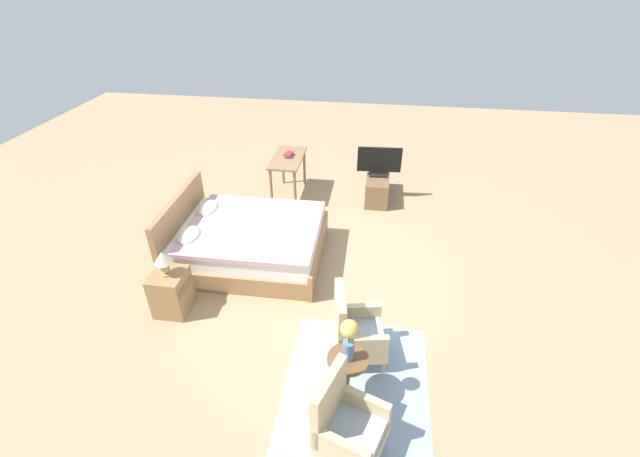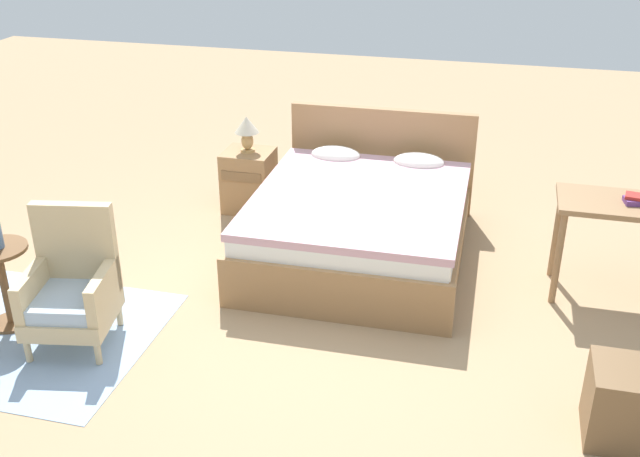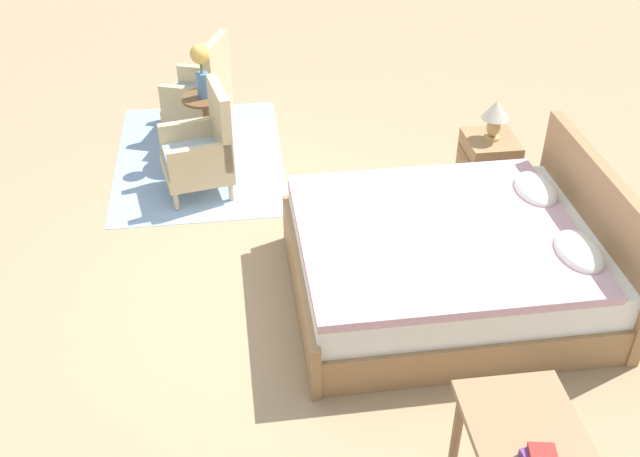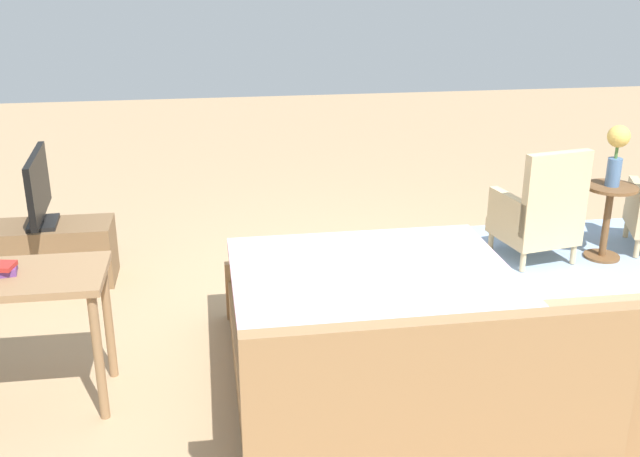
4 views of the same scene
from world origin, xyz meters
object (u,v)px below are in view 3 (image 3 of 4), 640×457
object	(u,v)px
side_table	(206,120)
bed	(453,262)
armchair_by_window_right	(202,150)
nightstand	(487,169)
armchair_by_window_left	(202,94)
flower_vase	(201,65)
table_lamp	(495,114)

from	to	relation	value
side_table	bed	bearing A→B (deg)	37.45
armchair_by_window_right	nightstand	distance (m)	2.35
nightstand	armchair_by_window_left	bearing A→B (deg)	-123.35
armchair_by_window_right	side_table	bearing A→B (deg)	176.24
armchair_by_window_left	flower_vase	bearing A→B (deg)	4.06
bed	armchair_by_window_right	bearing A→B (deg)	-133.59
armchair_by_window_left	side_table	size ratio (longest dim) A/B	1.52
table_lamp	bed	bearing A→B (deg)	-27.64
armchair_by_window_left	armchair_by_window_right	bearing A→B (deg)	0.12
side_table	armchair_by_window_right	bearing A→B (deg)	-3.76
bed	nightstand	distance (m)	1.34
bed	armchair_by_window_left	world-z (taller)	bed
nightstand	flower_vase	bearing A→B (deg)	-113.31
armchair_by_window_left	table_lamp	bearing A→B (deg)	56.65
bed	nightstand	world-z (taller)	bed
nightstand	table_lamp	size ratio (longest dim) A/B	1.72
bed	side_table	size ratio (longest dim) A/B	3.46
bed	armchair_by_window_right	distance (m)	2.34
armchair_by_window_right	table_lamp	bearing A→B (deg)	79.48
side_table	table_lamp	distance (m)	2.51
armchair_by_window_left	table_lamp	distance (m)	2.80
bed	armchair_by_window_left	bearing A→B (deg)	-147.93
armchair_by_window_right	table_lamp	size ratio (longest dim) A/B	2.79
side_table	nightstand	distance (m)	2.48
armchair_by_window_left	nightstand	bearing A→B (deg)	56.65
bed	side_table	xyz separation A→B (m)	(-2.16, -1.66, 0.08)
bed	table_lamp	size ratio (longest dim) A/B	6.36
table_lamp	side_table	bearing A→B (deg)	-113.31
armchair_by_window_left	nightstand	size ratio (longest dim) A/B	1.62
armchair_by_window_left	table_lamp	world-z (taller)	armchair_by_window_left
flower_vase	armchair_by_window_left	bearing A→B (deg)	-175.94
armchair_by_window_left	nightstand	world-z (taller)	armchair_by_window_left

